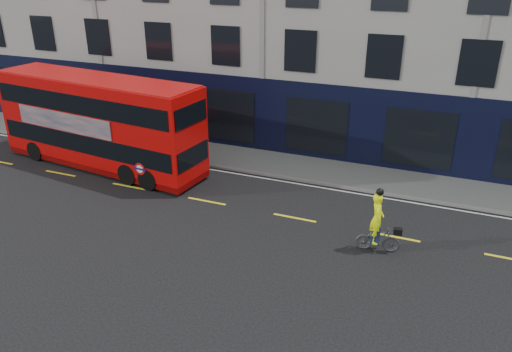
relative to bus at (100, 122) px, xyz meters
The scene contains 7 objects.
ground 7.66m from the bus, 25.57° to the right, with size 120.00×120.00×0.00m, color black.
pavement 7.73m from the bus, 26.89° to the left, with size 60.00×3.00×0.12m, color slate.
kerb 7.20m from the bus, 15.63° to the left, with size 60.00×0.12×0.13m, color gray.
road_edge_line 7.15m from the bus, 13.18° to the left, with size 58.00×0.10×0.01m, color silver.
lane_dashes 7.18m from the bus, 14.09° to the right, with size 58.00×0.12×0.01m, color yellow, non-canonical shape.
bus is the anchor object (origin of this frame).
cyclist 14.40m from the bus, 11.56° to the right, with size 1.61×0.76×2.46m.
Camera 1 is at (9.22, -15.58, 9.75)m, focal length 35.00 mm.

